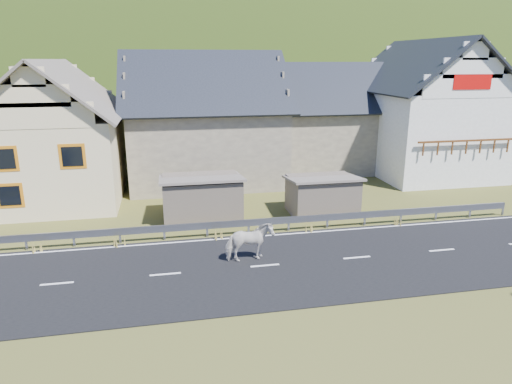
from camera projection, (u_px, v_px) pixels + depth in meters
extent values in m
plane|color=#46481A|center=(265.00, 266.00, 18.62)|extent=(160.00, 160.00, 0.00)
cube|color=black|center=(265.00, 266.00, 18.62)|extent=(60.00, 7.00, 0.04)
cube|color=silver|center=(265.00, 265.00, 18.61)|extent=(60.00, 6.60, 0.01)
cube|color=#93969B|center=(249.00, 223.00, 21.93)|extent=(28.00, 0.08, 0.34)
cube|color=#93969B|center=(26.00, 243.00, 20.13)|extent=(0.10, 0.06, 0.70)
cube|color=#93969B|center=(74.00, 239.00, 20.51)|extent=(0.10, 0.06, 0.70)
cube|color=#93969B|center=(120.00, 236.00, 20.88)|extent=(0.10, 0.06, 0.70)
cube|color=#93969B|center=(164.00, 233.00, 21.26)|extent=(0.10, 0.06, 0.70)
cube|color=#93969B|center=(207.00, 230.00, 21.63)|extent=(0.10, 0.06, 0.70)
cube|color=#93969B|center=(249.00, 227.00, 22.01)|extent=(0.10, 0.06, 0.70)
cube|color=#93969B|center=(289.00, 224.00, 22.39)|extent=(0.10, 0.06, 0.70)
cube|color=#93969B|center=(327.00, 222.00, 22.76)|extent=(0.10, 0.06, 0.70)
cube|color=#93969B|center=(365.00, 219.00, 23.14)|extent=(0.10, 0.06, 0.70)
cube|color=#93969B|center=(401.00, 216.00, 23.51)|extent=(0.10, 0.06, 0.70)
cube|color=#93969B|center=(436.00, 214.00, 23.89)|extent=(0.10, 0.06, 0.70)
cube|color=#93969B|center=(470.00, 211.00, 24.27)|extent=(0.10, 0.06, 0.70)
cube|color=#93969B|center=(503.00, 209.00, 24.64)|extent=(0.10, 0.06, 0.70)
cube|color=#716353|center=(202.00, 198.00, 24.06)|extent=(4.30, 3.30, 2.40)
cube|color=#716353|center=(322.00, 196.00, 24.84)|extent=(3.80, 2.90, 2.20)
cube|color=beige|center=(60.00, 157.00, 27.34)|extent=(7.00, 9.00, 5.00)
cube|color=#C87211|center=(4.00, 159.00, 22.56)|extent=(1.30, 0.12, 1.30)
cube|color=#C87211|center=(72.00, 156.00, 23.16)|extent=(1.30, 0.12, 1.30)
cube|color=#C87211|center=(10.00, 196.00, 23.09)|extent=(1.30, 0.12, 1.30)
cube|color=#9D9379|center=(21.00, 87.00, 27.25)|extent=(0.70, 0.70, 2.40)
cube|color=#9D9379|center=(205.00, 143.00, 31.86)|extent=(10.00, 9.00, 5.00)
cube|color=#9D9379|center=(331.00, 137.00, 35.68)|extent=(9.00, 8.00, 4.60)
cube|color=white|center=(422.00, 131.00, 33.79)|extent=(8.00, 10.00, 6.00)
cube|color=#BC0806|center=(473.00, 82.00, 27.99)|extent=(2.60, 0.06, 0.90)
cube|color=#583314|center=(467.00, 141.00, 28.79)|extent=(6.80, 0.12, 0.12)
ellipsoid|color=#263E12|center=(186.00, 128.00, 194.63)|extent=(440.00, 280.00, 260.00)
imported|color=beige|center=(249.00, 242.00, 18.87)|extent=(1.11, 2.03, 1.64)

